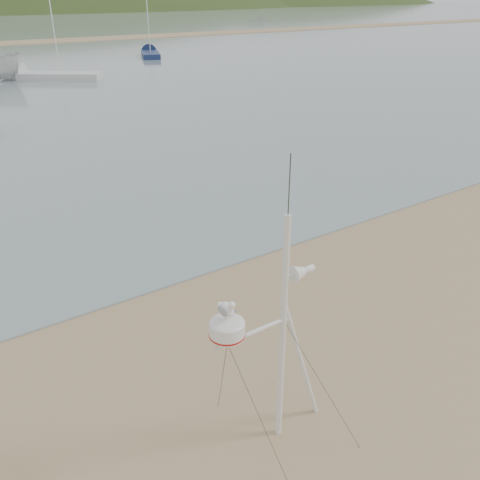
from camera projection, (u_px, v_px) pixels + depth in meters
ground at (150, 453)px, 7.42m from camera, size 560.00×560.00×0.00m
mast_rig at (280, 381)px, 7.24m from camera, size 1.96×2.09×4.41m
sailboat_blue_far at (149, 53)px, 53.52m from camera, size 4.08×6.93×6.77m
sailboat_white_near at (31, 76)px, 38.79m from camera, size 7.63×6.28×7.92m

